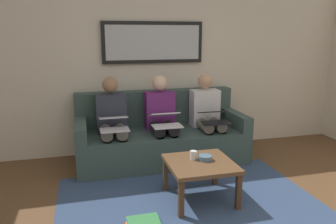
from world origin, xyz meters
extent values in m
cube|color=beige|center=(0.00, -2.60, 1.30)|extent=(6.00, 0.12, 2.60)
cube|color=#33476B|center=(0.00, -0.85, 0.00)|extent=(2.60, 1.80, 0.01)
cube|color=#384C47|center=(0.00, -2.05, 0.21)|extent=(2.20, 0.90, 0.42)
cube|color=#384C47|center=(0.00, -2.40, 0.66)|extent=(2.20, 0.20, 0.48)
cube|color=#384C47|center=(-1.03, -2.05, 0.52)|extent=(0.14, 0.90, 0.20)
cube|color=#384C47|center=(1.03, -2.05, 0.52)|extent=(0.14, 0.90, 0.20)
cube|color=black|center=(0.00, -2.51, 1.55)|extent=(1.41, 0.04, 0.57)
cube|color=#B2B7BC|center=(0.00, -2.48, 1.55)|extent=(1.31, 0.01, 0.47)
cube|color=brown|center=(-0.13, -0.90, 0.39)|extent=(0.66, 0.66, 0.04)
cube|color=#4C331E|center=(-0.42, -0.61, 0.18)|extent=(0.05, 0.05, 0.37)
cube|color=#4C331E|center=(0.16, -0.61, 0.18)|extent=(0.05, 0.05, 0.37)
cube|color=#4C331E|center=(-0.42, -1.19, 0.18)|extent=(0.05, 0.05, 0.37)
cube|color=#4C331E|center=(0.16, -1.19, 0.18)|extent=(0.05, 0.05, 0.37)
cylinder|color=silver|center=(-0.08, -0.99, 0.45)|extent=(0.07, 0.07, 0.09)
cylinder|color=slate|center=(-0.19, -0.93, 0.43)|extent=(0.14, 0.14, 0.05)
cube|color=silver|center=(-0.64, -2.15, 0.67)|extent=(0.38, 0.22, 0.50)
sphere|color=tan|center=(-0.64, -2.15, 1.04)|extent=(0.20, 0.20, 0.20)
cylinder|color=gray|center=(-0.73, -1.94, 0.49)|extent=(0.14, 0.42, 0.14)
cylinder|color=gray|center=(-0.55, -1.94, 0.49)|extent=(0.14, 0.42, 0.14)
cylinder|color=gray|center=(-0.73, -1.73, 0.21)|extent=(0.11, 0.11, 0.42)
cylinder|color=gray|center=(-0.55, -1.73, 0.21)|extent=(0.11, 0.11, 0.42)
cube|color=black|center=(-0.64, -1.73, 0.57)|extent=(0.34, 0.21, 0.01)
cube|color=black|center=(-0.64, -1.86, 0.68)|extent=(0.34, 0.21, 0.06)
cube|color=#A5C6EA|center=(-0.64, -1.86, 0.68)|extent=(0.30, 0.19, 0.05)
cube|color=#66236B|center=(0.00, -2.15, 0.67)|extent=(0.38, 0.22, 0.50)
sphere|color=beige|center=(0.00, -2.15, 1.04)|extent=(0.20, 0.20, 0.20)
cylinder|color=#232328|center=(-0.09, -1.94, 0.49)|extent=(0.14, 0.42, 0.14)
cylinder|color=#232328|center=(0.09, -1.94, 0.49)|extent=(0.14, 0.42, 0.14)
cylinder|color=#232328|center=(-0.09, -1.73, 0.21)|extent=(0.11, 0.11, 0.42)
cylinder|color=#232328|center=(0.09, -1.73, 0.21)|extent=(0.11, 0.11, 0.42)
cube|color=white|center=(0.00, -1.73, 0.57)|extent=(0.36, 0.23, 0.01)
cube|color=white|center=(0.00, -1.88, 0.68)|extent=(0.36, 0.22, 0.08)
cube|color=#A5C6EA|center=(0.00, -1.88, 0.68)|extent=(0.32, 0.19, 0.07)
cube|color=#2D3342|center=(0.64, -2.15, 0.67)|extent=(0.38, 0.22, 0.50)
sphere|color=#997051|center=(0.64, -2.15, 1.04)|extent=(0.20, 0.20, 0.20)
cylinder|color=gray|center=(0.55, -1.94, 0.49)|extent=(0.14, 0.42, 0.14)
cylinder|color=gray|center=(0.73, -1.94, 0.49)|extent=(0.14, 0.42, 0.14)
cylinder|color=gray|center=(0.55, -1.73, 0.21)|extent=(0.11, 0.11, 0.42)
cylinder|color=gray|center=(0.73, -1.73, 0.21)|extent=(0.11, 0.11, 0.42)
cube|color=silver|center=(0.64, -1.73, 0.57)|extent=(0.34, 0.22, 0.01)
cube|color=silver|center=(0.64, -1.86, 0.68)|extent=(0.34, 0.22, 0.05)
cube|color=#A5C6EA|center=(0.64, -1.86, 0.69)|extent=(0.30, 0.19, 0.04)
cube|color=white|center=(0.52, -0.56, 0.02)|extent=(0.30, 0.23, 0.01)
cube|color=yellow|center=(0.54, -0.56, 0.03)|extent=(0.30, 0.23, 0.01)
cube|color=#33569E|center=(0.52, -0.56, 0.04)|extent=(0.30, 0.23, 0.01)
cube|color=#3D8C4C|center=(0.52, -0.56, 0.05)|extent=(0.28, 0.20, 0.01)
camera|label=1|loc=(0.98, 2.04, 1.66)|focal=35.41mm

